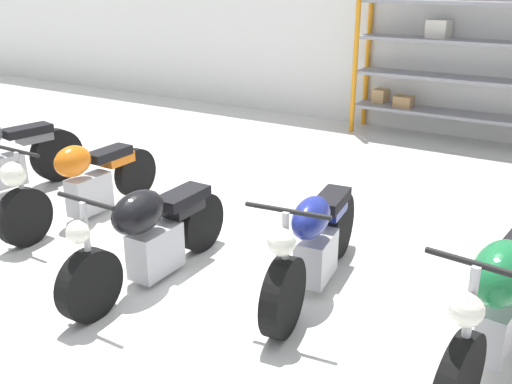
% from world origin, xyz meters
% --- Properties ---
extents(ground_plane, '(30.00, 30.00, 0.00)m').
position_xyz_m(ground_plane, '(0.00, 0.00, 0.00)').
color(ground_plane, silver).
extents(back_wall, '(30.00, 0.08, 3.60)m').
position_xyz_m(back_wall, '(0.00, 5.91, 1.80)').
color(back_wall, white).
rests_on(back_wall, ground_plane).
extents(shelving_rack, '(3.11, 0.63, 2.47)m').
position_xyz_m(shelving_rack, '(0.37, 5.55, 1.30)').
color(shelving_rack, orange).
rests_on(shelving_rack, ground_plane).
extents(motorcycle_orange, '(0.55, 2.12, 0.96)m').
position_xyz_m(motorcycle_orange, '(-2.11, 0.31, 0.42)').
color(motorcycle_orange, black).
rests_on(motorcycle_orange, ground_plane).
extents(motorcycle_black, '(0.56, 1.95, 0.97)m').
position_xyz_m(motorcycle_black, '(-0.61, -0.31, 0.42)').
color(motorcycle_black, black).
rests_on(motorcycle_black, ground_plane).
extents(motorcycle_blue, '(0.63, 1.99, 0.97)m').
position_xyz_m(motorcycle_blue, '(0.65, 0.26, 0.43)').
color(motorcycle_blue, black).
rests_on(motorcycle_blue, ground_plane).
extents(motorcycle_green, '(0.57, 2.13, 1.11)m').
position_xyz_m(motorcycle_green, '(2.12, -0.09, 0.54)').
color(motorcycle_green, black).
rests_on(motorcycle_green, ground_plane).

